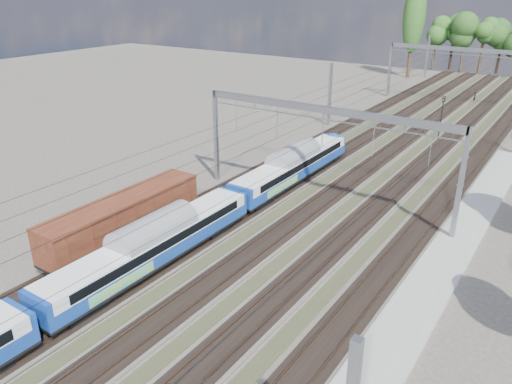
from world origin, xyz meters
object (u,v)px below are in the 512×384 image
Objects in this scene: emu_train at (149,241)px; worker at (475,97)px; signal_near at (442,113)px; freight_boxcar at (124,217)px.

emu_train is 68.75m from worker.
signal_near reaches higher than worker.
worker is at bearing 69.06° from signal_near.
signal_near is at bearing 79.66° from emu_train.
emu_train reaches higher than worker.
emu_train is 4.13× the size of freight_boxcar.
freight_boxcar is 67.53m from worker.
freight_boxcar is 8.76× the size of worker.
signal_near is (1.18, -25.89, 2.74)m from worker.
emu_train is 36.20× the size of worker.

